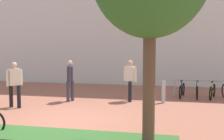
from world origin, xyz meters
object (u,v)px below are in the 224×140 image
(person_casual_tan, at_px, (130,78))
(person_suited_navy, at_px, (70,78))
(bike_rack_cluster, at_px, (205,91))
(bollard_steel, at_px, (163,92))
(person_shirt_blue, at_px, (15,82))

(person_casual_tan, xyz_separation_m, person_suited_navy, (-2.45, -0.55, 0.00))
(person_casual_tan, height_order, person_suited_navy, same)
(bike_rack_cluster, xyz_separation_m, person_suited_navy, (-5.59, -1.84, 0.64))
(bike_rack_cluster, bearing_deg, bollard_steel, -141.75)
(bollard_steel, bearing_deg, person_shirt_blue, -159.65)
(bike_rack_cluster, xyz_separation_m, person_casual_tan, (-3.15, -1.29, 0.64))
(person_suited_navy, bearing_deg, person_shirt_blue, -135.77)
(bollard_steel, distance_m, person_casual_tan, 1.49)
(bike_rack_cluster, height_order, person_casual_tan, person_casual_tan)
(person_suited_navy, height_order, person_shirt_blue, same)
(bollard_steel, relative_size, person_suited_navy, 0.52)
(bike_rack_cluster, distance_m, person_suited_navy, 5.92)
(bollard_steel, height_order, person_suited_navy, person_suited_navy)
(person_casual_tan, bearing_deg, bike_rack_cluster, 22.34)
(person_casual_tan, relative_size, person_shirt_blue, 1.00)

